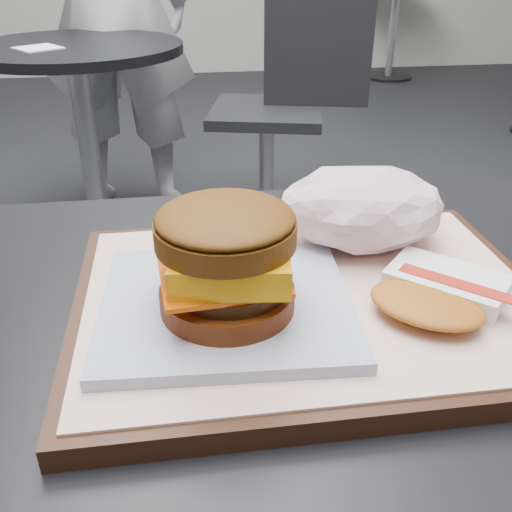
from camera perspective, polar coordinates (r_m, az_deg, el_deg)
The scene contains 9 objects.
customer_table at distance 0.57m, azimuth -0.83°, elevation -23.59°, with size 0.80×0.60×0.77m.
serving_tray at distance 0.47m, azimuth 5.39°, elevation -4.56°, with size 0.38×0.28×0.02m.
breakfast_sandwich at distance 0.42m, azimuth -2.93°, elevation -1.49°, with size 0.20×0.18×0.09m.
hash_brown at distance 0.47m, azimuth 17.71°, elevation -3.49°, with size 0.13×0.13×0.02m.
crumpled_wrapper at distance 0.54m, azimuth 10.61°, elevation 4.77°, with size 0.15×0.12×0.07m, color white, non-canonical shape.
neighbor_table at distance 2.08m, azimuth -16.94°, elevation 14.19°, with size 0.70×0.70×0.75m.
napkin at distance 1.97m, azimuth -20.96°, elevation 18.85°, with size 0.12×0.12×0.00m, color white.
neighbor_chair at distance 2.26m, azimuth 2.86°, elevation 15.44°, with size 0.64×0.51×0.88m.
bg_table_far at distance 5.21m, azimuth 13.76°, elevation 23.02°, with size 0.66×0.66×0.75m.
Camera 1 is at (-0.04, -0.35, 1.04)m, focal length 40.00 mm.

